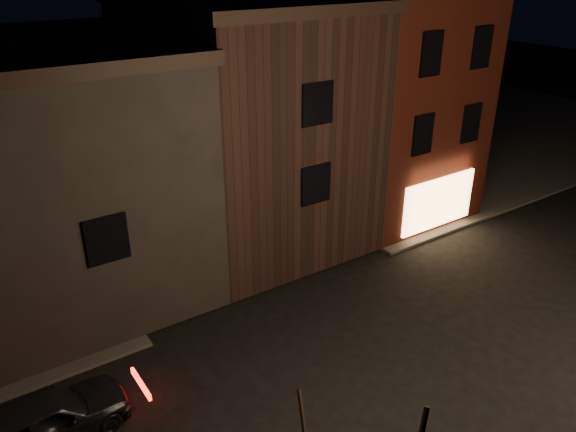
% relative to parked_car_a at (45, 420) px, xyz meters
% --- Properties ---
extents(ground, '(120.00, 120.00, 0.00)m').
position_rel_parked_car_a_xyz_m(ground, '(8.51, -2.93, -0.69)').
color(ground, black).
rests_on(ground, ground).
extents(sidewalk_far_right, '(30.00, 30.00, 0.12)m').
position_rel_parked_car_a_xyz_m(sidewalk_far_right, '(28.51, 17.07, -0.63)').
color(sidewalk_far_right, '#2D2B28').
rests_on(sidewalk_far_right, ground).
extents(corner_building, '(6.50, 8.50, 10.50)m').
position_rel_parked_car_a_xyz_m(corner_building, '(16.51, 6.54, 4.71)').
color(corner_building, '#44140C').
rests_on(corner_building, ground).
extents(row_building_a, '(7.30, 10.30, 9.40)m').
position_rel_parked_car_a_xyz_m(row_building_a, '(10.01, 7.57, 4.14)').
color(row_building_a, black).
rests_on(row_building_a, ground).
extents(row_building_b, '(7.80, 10.30, 8.40)m').
position_rel_parked_car_a_xyz_m(row_building_b, '(2.76, 7.57, 3.64)').
color(row_building_b, black).
rests_on(row_building_b, ground).
extents(parked_car_a, '(4.20, 2.03, 1.38)m').
position_rel_parked_car_a_xyz_m(parked_car_a, '(0.00, 0.00, 0.00)').
color(parked_car_a, black).
rests_on(parked_car_a, ground).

